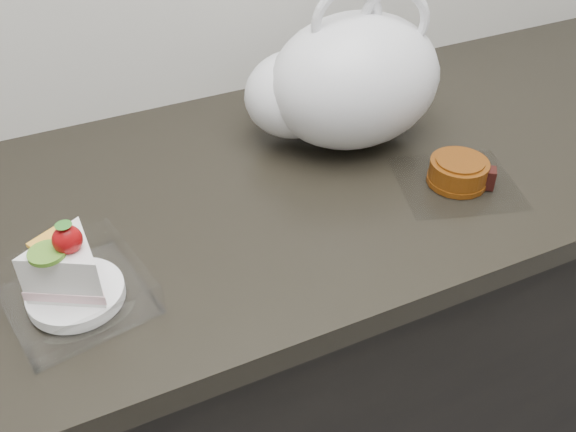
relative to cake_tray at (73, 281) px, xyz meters
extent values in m
cube|color=black|center=(0.29, 0.14, -0.50)|extent=(2.00, 0.60, 0.86)
cube|color=black|center=(0.29, 0.14, -0.05)|extent=(2.04, 0.64, 0.04)
cube|color=white|center=(0.00, 0.00, -0.03)|extent=(0.19, 0.19, 0.00)
cylinder|color=white|center=(0.00, 0.00, -0.02)|extent=(0.12, 0.12, 0.02)
ellipsoid|color=#B30B0E|center=(0.01, -0.01, 0.07)|extent=(0.04, 0.03, 0.04)
cone|color=#2D7223|center=(0.01, -0.01, 0.09)|extent=(0.02, 0.02, 0.01)
cylinder|color=#64A22F|center=(-0.02, -0.01, 0.06)|extent=(0.04, 0.04, 0.01)
cube|color=#F6A82E|center=(-0.01, 0.02, 0.06)|extent=(0.06, 0.04, 0.01)
cube|color=white|center=(0.59, 0.01, -0.03)|extent=(0.23, 0.22, 0.00)
cylinder|color=brown|center=(0.59, 0.01, -0.01)|extent=(0.10, 0.10, 0.04)
cylinder|color=brown|center=(0.59, 0.01, -0.03)|extent=(0.11, 0.11, 0.01)
cylinder|color=brown|center=(0.59, 0.01, 0.01)|extent=(0.08, 0.08, 0.00)
cube|color=black|center=(0.63, -0.02, -0.02)|extent=(0.03, 0.03, 0.03)
ellipsoid|color=silver|center=(0.51, 0.19, 0.08)|extent=(0.34, 0.29, 0.22)
ellipsoid|color=silver|center=(0.42, 0.24, 0.05)|extent=(0.20, 0.19, 0.14)
torus|color=silver|center=(0.49, 0.20, 0.18)|extent=(0.12, 0.02, 0.12)
torus|color=silver|center=(0.57, 0.18, 0.17)|extent=(0.11, 0.06, 0.11)
camera|label=1|loc=(0.00, -0.63, 0.56)|focal=40.00mm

